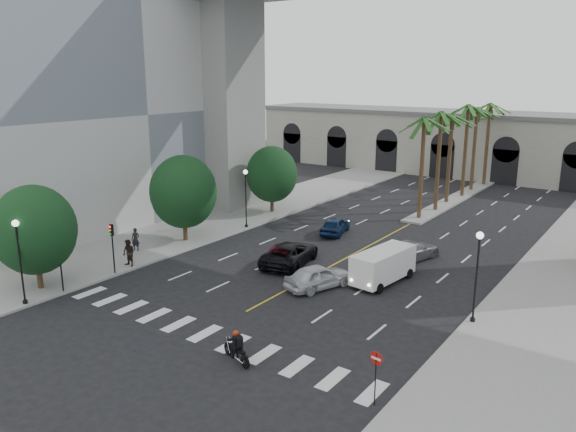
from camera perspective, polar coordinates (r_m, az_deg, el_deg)
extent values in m
plane|color=black|center=(32.15, -6.57, -10.80)|extent=(140.00, 140.00, 0.00)
cube|color=gray|center=(52.11, -8.00, -0.81)|extent=(8.00, 100.00, 0.15)
cube|color=gray|center=(39.25, 26.36, -7.38)|extent=(8.00, 100.00, 0.15)
cube|color=gray|center=(64.13, 16.54, 1.63)|extent=(2.00, 24.00, 0.20)
cube|color=beige|center=(57.51, -19.38, 10.00)|extent=(16.00, 32.00, 20.00)
cube|color=#BCB8A9|center=(79.59, 20.76, 6.54)|extent=(70.00, 10.00, 8.00)
cube|color=slate|center=(79.19, 21.03, 9.59)|extent=(71.00, 10.50, 0.50)
cube|color=gray|center=(57.93, -6.15, 11.14)|extent=(5.00, 6.00, 20.80)
cylinder|color=#47331E|center=(54.01, 13.42, 4.55)|extent=(0.40, 0.40, 9.50)
cylinder|color=#47331E|center=(57.64, 15.02, 5.21)|extent=(0.40, 0.40, 9.80)
cylinder|color=#47331E|center=(61.51, 16.05, 5.46)|extent=(0.40, 0.40, 9.30)
cylinder|color=#47331E|center=(65.11, 17.55, 6.18)|extent=(0.40, 0.40, 10.10)
cylinder|color=#47331E|center=(69.00, 18.37, 6.34)|extent=(0.40, 0.40, 9.60)
cylinder|color=#47331E|center=(72.71, 19.55, 6.74)|extent=(0.40, 0.40, 9.90)
cylinder|color=#382616|center=(39.51, -23.96, -5.29)|extent=(0.36, 0.36, 2.34)
ellipsoid|color=black|center=(38.70, -24.39, -1.29)|extent=(5.20, 5.20, 5.72)
cylinder|color=#382616|center=(47.02, -10.41, -1.14)|extent=(0.36, 0.36, 2.45)
ellipsoid|color=black|center=(46.32, -10.58, 2.43)|extent=(5.44, 5.44, 5.98)
cylinder|color=#382616|center=(55.80, -1.64, 1.47)|extent=(0.36, 0.36, 2.27)
ellipsoid|color=black|center=(55.25, -1.66, 4.27)|extent=(5.04, 5.04, 5.54)
cylinder|color=black|center=(37.61, -25.13, -8.00)|extent=(0.28, 0.28, 0.36)
cylinder|color=black|center=(36.81, -25.53, -4.51)|extent=(0.11, 0.11, 5.00)
sphere|color=white|center=(36.13, -25.96, -0.67)|extent=(0.40, 0.40, 0.40)
cylinder|color=black|center=(50.50, -4.24, -1.08)|extent=(0.28, 0.28, 0.36)
cylinder|color=black|center=(49.91, -4.29, 1.60)|extent=(0.11, 0.11, 5.00)
sphere|color=white|center=(49.41, -4.35, 4.48)|extent=(0.40, 0.40, 0.40)
cylinder|color=black|center=(33.49, 18.23, -10.07)|extent=(0.28, 0.28, 0.36)
cylinder|color=black|center=(32.59, 18.56, -6.19)|extent=(0.11, 0.11, 5.00)
sphere|color=white|center=(31.81, 18.93, -1.88)|extent=(0.40, 0.40, 0.40)
cylinder|color=black|center=(38.18, -22.07, -4.84)|extent=(0.10, 0.10, 3.50)
cube|color=black|center=(37.74, -22.29, -2.68)|extent=(0.25, 0.18, 0.80)
cylinder|color=black|center=(40.32, -17.34, -3.42)|extent=(0.10, 0.10, 3.50)
cube|color=black|center=(39.91, -17.50, -1.37)|extent=(0.25, 0.18, 0.80)
cylinder|color=black|center=(28.75, -6.08, -13.26)|extent=(0.66, 0.32, 0.67)
cylinder|color=black|center=(27.53, -4.38, -14.56)|extent=(0.66, 0.32, 0.67)
cube|color=silver|center=(28.05, -5.20, -13.78)|extent=(0.52, 0.44, 0.29)
cube|color=black|center=(28.03, -5.39, -13.09)|extent=(0.66, 0.43, 0.22)
cube|color=black|center=(27.67, -4.85, -13.57)|extent=(0.56, 0.42, 0.13)
cylinder|color=black|center=(28.27, -5.86, -12.30)|extent=(0.23, 0.59, 0.03)
cube|color=black|center=(27.67, -5.14, -12.59)|extent=(0.41, 0.49, 0.58)
cube|color=black|center=(27.51, -4.95, -12.63)|extent=(0.26, 0.37, 0.42)
sphere|color=#A3250A|center=(27.63, -5.33, -11.77)|extent=(0.29, 0.29, 0.29)
imported|color=silver|center=(36.62, 3.11, -6.15)|extent=(3.37, 5.02, 1.59)
imported|color=#420D17|center=(41.40, -0.25, -3.82)|extent=(2.16, 4.35, 1.37)
imported|color=black|center=(40.93, 0.21, -3.83)|extent=(3.91, 6.37, 1.65)
imported|color=slate|center=(42.92, 12.40, -3.42)|extent=(3.33, 5.51, 1.49)
imported|color=#0F2448|center=(48.77, 4.81, -0.97)|extent=(2.74, 4.64, 1.48)
cube|color=white|center=(37.92, 9.64, -4.87)|extent=(2.56, 5.41, 1.93)
cube|color=black|center=(35.90, 7.52, -5.50)|extent=(1.80, 0.46, 0.82)
cylinder|color=black|center=(37.27, 6.86, -6.61)|extent=(0.35, 0.70, 0.68)
cylinder|color=black|center=(36.33, 9.23, -7.27)|extent=(0.35, 0.70, 0.68)
cylinder|color=black|center=(40.15, 9.91, -5.16)|extent=(0.35, 0.70, 0.68)
cylinder|color=black|center=(39.27, 12.17, -5.73)|extent=(0.35, 0.70, 0.68)
imported|color=black|center=(45.13, -15.23, -2.31)|extent=(0.78, 0.68, 1.80)
imported|color=black|center=(41.64, -15.88, -3.64)|extent=(0.96, 0.75, 1.96)
cylinder|color=black|center=(24.65, 8.87, -16.07)|extent=(0.06, 0.06, 2.43)
cylinder|color=#AB130C|center=(24.18, 8.96, -14.10)|extent=(0.61, 0.11, 0.61)
cube|color=silver|center=(24.18, 8.96, -14.10)|extent=(0.46, 0.08, 0.10)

